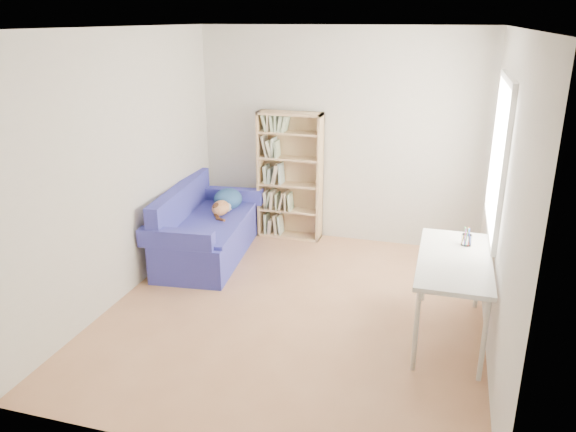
# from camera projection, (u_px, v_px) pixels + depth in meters

# --- Properties ---
(ground) EXTENTS (4.00, 4.00, 0.00)m
(ground) POSITION_uv_depth(u_px,v_px,m) (295.00, 310.00, 5.45)
(ground) COLOR #AD754E
(ground) RESTS_ON ground
(room_shell) EXTENTS (3.54, 4.04, 2.62)m
(room_shell) POSITION_uv_depth(u_px,v_px,m) (308.00, 144.00, 4.90)
(room_shell) COLOR silver
(room_shell) RESTS_ON ground
(sofa) EXTENTS (0.99, 1.79, 0.84)m
(sofa) POSITION_uv_depth(u_px,v_px,m) (206.00, 230.00, 6.59)
(sofa) COLOR navy
(sofa) RESTS_ON ground
(bookshelf) EXTENTS (0.80, 0.25, 1.60)m
(bookshelf) POSITION_uv_depth(u_px,v_px,m) (290.00, 181.00, 7.04)
(bookshelf) COLOR tan
(bookshelf) RESTS_ON ground
(desk) EXTENTS (0.61, 1.33, 0.75)m
(desk) POSITION_uv_depth(u_px,v_px,m) (454.00, 265.00, 4.78)
(desk) COLOR silver
(desk) RESTS_ON ground
(pen_cup) EXTENTS (0.09, 0.09, 0.17)m
(pen_cup) POSITION_uv_depth(u_px,v_px,m) (467.00, 239.00, 5.01)
(pen_cup) COLOR white
(pen_cup) RESTS_ON desk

